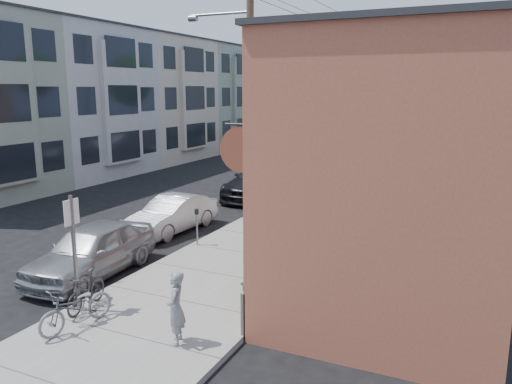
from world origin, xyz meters
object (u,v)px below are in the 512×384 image
at_px(car_0, 92,250).
at_px(car_4, 329,155).
at_px(parked_bike_a, 86,291).
at_px(bus, 311,135).
at_px(car_2, 261,180).
at_px(utility_pole_near, 249,87).
at_px(tree_leafy_mid, 335,70).
at_px(tree_leafy_far, 375,79).
at_px(parking_meter_far, 293,178).
at_px(patron_grey, 176,308).
at_px(sign_post, 74,242).
at_px(car_3, 303,165).
at_px(tree_bare, 301,137).
at_px(parked_bike_b, 77,308).
at_px(patio_chair_b, 264,278).
at_px(patio_chair_a, 254,284).
at_px(patron_green, 299,239).
at_px(parking_meter_near, 197,221).
at_px(cyclist, 279,216).
at_px(car_1, 173,214).

distance_m(car_0, car_4, 23.59).
xyz_separation_m(parked_bike_a, bus, (-4.87, 31.04, 0.97)).
bearing_deg(car_2, utility_pole_near, -72.87).
xyz_separation_m(tree_leafy_mid, tree_leafy_far, (0.00, 10.99, -0.30)).
relative_size(parking_meter_far, patron_grey, 0.80).
distance_m(parking_meter_far, utility_pole_near, 6.91).
distance_m(sign_post, car_3, 20.34).
distance_m(sign_post, patron_grey, 3.17).
relative_size(sign_post, tree_bare, 0.48).
bearing_deg(tree_bare, car_2, -174.74).
bearing_deg(utility_pole_near, parked_bike_b, -86.49).
bearing_deg(tree_bare, patio_chair_b, -74.57).
height_order(car_2, car_3, car_2).
relative_size(sign_post, patio_chair_a, 3.18).
xyz_separation_m(patron_grey, car_0, (-4.57, 2.52, -0.16)).
xyz_separation_m(parked_bike_a, parked_bike_b, (0.50, -0.83, 0.02)).
relative_size(patio_chair_b, parked_bike_a, 0.58).
xyz_separation_m(parked_bike_b, bus, (-5.38, 31.87, 0.95)).
xyz_separation_m(patron_grey, patron_green, (0.80, 5.15, 0.13)).
xyz_separation_m(patron_green, parked_bike_b, (-3.16, -5.50, -0.43)).
xyz_separation_m(parking_meter_near, car_3, (-1.45, 14.68, -0.21)).
xyz_separation_m(tree_bare, patron_grey, (2.57, -14.63, -2.13)).
bearing_deg(parked_bike_a, patron_green, 42.44).
height_order(parking_meter_near, car_4, car_4).
bearing_deg(bus, patio_chair_b, -67.95).
distance_m(tree_leafy_far, patron_grey, 31.58).
bearing_deg(car_4, cyclist, -73.60).
relative_size(tree_bare, cyclist, 3.55).
xyz_separation_m(parking_meter_near, car_0, (-1.45, -3.41, -0.21)).
height_order(parking_meter_near, car_0, car_0).
relative_size(utility_pole_near, parked_bike_b, 5.50).
bearing_deg(car_0, patio_chair_a, -2.98).
distance_m(tree_leafy_mid, car_0, 18.52).
xyz_separation_m(car_1, car_4, (0.48, 18.77, 0.06)).
distance_m(car_2, bus, 17.38).
bearing_deg(patron_grey, tree_leafy_mid, 163.23).
bearing_deg(patio_chair_a, sign_post, -127.07).
relative_size(utility_pole_near, car_1, 2.42).
height_order(utility_pole_near, car_4, utility_pole_near).
bearing_deg(car_1, tree_leafy_far, 87.62).
distance_m(parking_meter_near, car_3, 14.75).
bearing_deg(parking_meter_far, cyclist, -73.03).
bearing_deg(car_4, car_3, -84.89).
relative_size(patio_chair_b, patron_green, 0.49).
distance_m(tree_leafy_far, bus, 6.87).
xyz_separation_m(patio_chair_a, parked_bike_a, (-3.40, -2.13, 0.02)).
bearing_deg(car_1, patron_green, -16.94).
distance_m(patron_grey, car_4, 26.51).
distance_m(car_3, car_4, 5.50).
xyz_separation_m(tree_bare, parked_bike_b, (0.21, -14.98, -2.43)).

